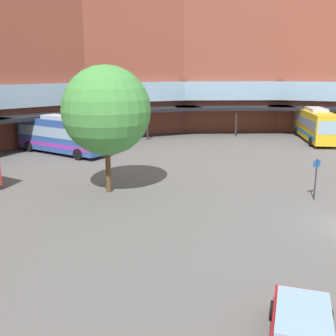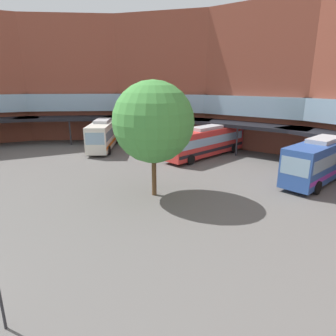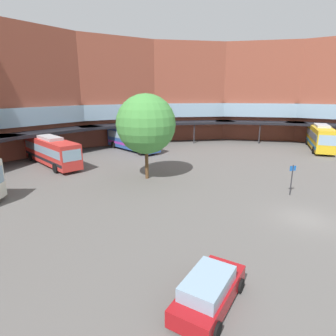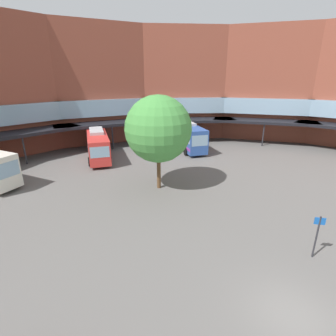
% 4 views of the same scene
% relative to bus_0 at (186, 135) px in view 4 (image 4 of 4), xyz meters
% --- Properties ---
extents(ground_plane, '(126.49, 126.49, 0.00)m').
position_rel_bus_0_xyz_m(ground_plane, '(-9.95, -27.48, -1.99)').
color(ground_plane, '#605E5B').
extents(station_building, '(83.60, 46.02, 17.69)m').
position_rel_bus_0_xyz_m(station_building, '(-9.95, -4.49, 6.42)').
color(station_building, brown).
rests_on(station_building, ground).
extents(bus_0, '(4.31, 10.99, 3.94)m').
position_rel_bus_0_xyz_m(bus_0, '(0.00, 0.00, 0.00)').
color(bus_0, '#2D519E').
rests_on(bus_0, ground).
extents(bus_1, '(4.22, 12.24, 3.62)m').
position_rel_bus_0_xyz_m(bus_1, '(-12.68, 1.62, -0.16)').
color(bus_1, red).
rests_on(bus_1, ground).
extents(plaza_tree, '(6.08, 6.08, 8.79)m').
position_rel_bus_0_xyz_m(plaza_tree, '(-9.59, -11.71, 3.75)').
color(plaza_tree, brown).
rests_on(plaza_tree, ground).
extents(stop_sign_post, '(0.50, 0.40, 2.76)m').
position_rel_bus_0_xyz_m(stop_sign_post, '(-5.45, -25.14, -0.31)').
color(stop_sign_post, '#2D2D33').
rests_on(stop_sign_post, ground).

